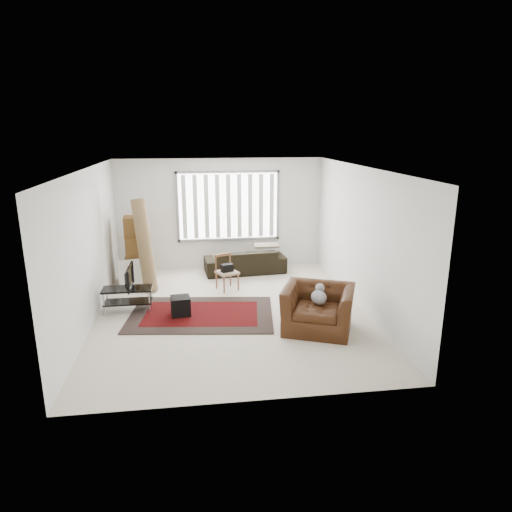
# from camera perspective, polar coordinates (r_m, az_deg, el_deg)

# --- Properties ---
(room) EXTENTS (6.00, 6.02, 2.71)m
(room) POSITION_cam_1_polar(r_m,az_deg,el_deg) (8.76, -3.29, 5.03)
(room) COLOR beige
(room) RESTS_ON ground
(persian_rug) EXTENTS (2.85, 2.09, 0.02)m
(persian_rug) POSITION_cam_1_polar(r_m,az_deg,el_deg) (8.69, -6.83, -7.21)
(persian_rug) COLOR black
(persian_rug) RESTS_ON ground
(tv_stand) EXTENTS (0.92, 0.41, 0.46)m
(tv_stand) POSITION_cam_1_polar(r_m,az_deg,el_deg) (9.02, -15.75, -4.64)
(tv_stand) COLOR black
(tv_stand) RESTS_ON ground
(tv) EXTENTS (0.10, 0.75, 0.43)m
(tv) POSITION_cam_1_polar(r_m,az_deg,el_deg) (8.91, -15.91, -2.57)
(tv) COLOR black
(tv) RESTS_ON tv_stand
(subwoofer) EXTENTS (0.38, 0.38, 0.35)m
(subwoofer) POSITION_cam_1_polar(r_m,az_deg,el_deg) (8.63, -9.40, -6.16)
(subwoofer) COLOR black
(subwoofer) RESTS_ON persian_rug
(moving_boxes) EXTENTS (0.65, 0.60, 1.49)m
(moving_boxes) POSITION_cam_1_polar(r_m,az_deg,el_deg) (10.62, -14.52, 0.53)
(moving_boxes) COLOR brown
(moving_boxes) RESTS_ON ground
(white_flatpack) EXTENTS (0.54, 0.34, 0.63)m
(white_flatpack) POSITION_cam_1_polar(r_m,az_deg,el_deg) (10.30, -15.45, -2.19)
(white_flatpack) COLOR silver
(white_flatpack) RESTS_ON ground
(rolled_rug) EXTENTS (0.60, 0.72, 1.98)m
(rolled_rug) POSITION_cam_1_polar(r_m,az_deg,el_deg) (9.94, -13.78, 1.32)
(rolled_rug) COLOR olive
(rolled_rug) RESTS_ON ground
(sofa) EXTENTS (1.99, 1.00, 0.74)m
(sofa) POSITION_cam_1_polar(r_m,az_deg,el_deg) (11.01, -1.39, -0.21)
(sofa) COLOR black
(sofa) RESTS_ON ground
(side_chair) EXTENTS (0.54, 0.54, 0.77)m
(side_chair) POSITION_cam_1_polar(r_m,az_deg,el_deg) (9.84, -3.69, -1.80)
(side_chair) COLOR #987D64
(side_chair) RESTS_ON ground
(armchair) EXTENTS (1.49, 1.41, 0.88)m
(armchair) POSITION_cam_1_polar(r_m,az_deg,el_deg) (7.93, 7.78, -6.15)
(armchair) COLOR #3A1C0C
(armchair) RESTS_ON ground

